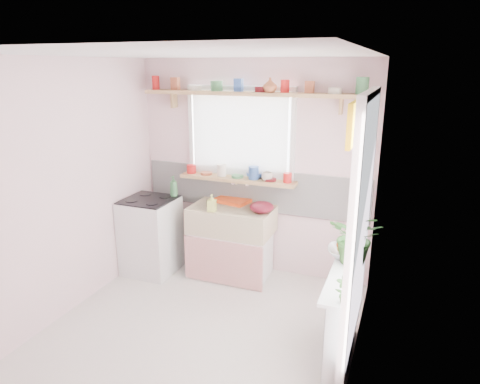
% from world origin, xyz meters
% --- Properties ---
extents(room, '(3.20, 3.20, 3.20)m').
position_xyz_m(room, '(0.66, 0.86, 1.37)').
color(room, silver).
rests_on(room, ground).
extents(sink_unit, '(0.95, 0.65, 1.11)m').
position_xyz_m(sink_unit, '(-0.15, 1.29, 0.43)').
color(sink_unit, white).
rests_on(sink_unit, ground).
extents(cooker, '(0.58, 0.58, 0.93)m').
position_xyz_m(cooker, '(-1.10, 1.05, 0.46)').
color(cooker, white).
rests_on(cooker, ground).
extents(radiator_ledge, '(0.22, 0.95, 0.78)m').
position_xyz_m(radiator_ledge, '(1.30, 0.20, 0.40)').
color(radiator_ledge, white).
rests_on(radiator_ledge, ground).
extents(windowsill, '(1.40, 0.22, 0.04)m').
position_xyz_m(windowsill, '(-0.15, 1.48, 1.14)').
color(windowsill, tan).
rests_on(windowsill, room).
extents(pine_shelf, '(2.52, 0.24, 0.04)m').
position_xyz_m(pine_shelf, '(0.00, 1.47, 2.12)').
color(pine_shelf, tan).
rests_on(pine_shelf, room).
extents(shelf_crockery, '(2.47, 0.11, 0.12)m').
position_xyz_m(shelf_crockery, '(-0.02, 1.47, 2.19)').
color(shelf_crockery, red).
rests_on(shelf_crockery, pine_shelf).
extents(sill_crockery, '(1.35, 0.11, 0.12)m').
position_xyz_m(sill_crockery, '(-0.17, 1.48, 1.22)').
color(sill_crockery, red).
rests_on(sill_crockery, windowsill).
extents(dish_tray, '(0.46, 0.38, 0.04)m').
position_xyz_m(dish_tray, '(-0.22, 1.50, 0.87)').
color(dish_tray, '#F84C16').
rests_on(dish_tray, sink_unit).
extents(colander, '(0.27, 0.27, 0.12)m').
position_xyz_m(colander, '(0.22, 1.26, 0.91)').
color(colander, maroon).
rests_on(colander, sink_unit).
extents(jade_plant, '(0.48, 0.42, 0.49)m').
position_xyz_m(jade_plant, '(1.33, 0.50, 1.02)').
color(jade_plant, '#366A2A').
rests_on(jade_plant, radiator_ledge).
extents(fruit_bowl, '(0.36, 0.36, 0.08)m').
position_xyz_m(fruit_bowl, '(1.24, 0.60, 0.81)').
color(fruit_bowl, silver).
rests_on(fruit_bowl, radiator_ledge).
extents(herb_pot, '(0.13, 0.11, 0.21)m').
position_xyz_m(herb_pot, '(1.33, -0.20, 0.88)').
color(herb_pot, '#366428').
rests_on(herb_pot, radiator_ledge).
extents(soap_bottle_sink, '(0.10, 0.10, 0.19)m').
position_xyz_m(soap_bottle_sink, '(-0.31, 1.10, 0.95)').
color(soap_bottle_sink, '#D5E063').
rests_on(soap_bottle_sink, sink_unit).
extents(sill_cup, '(0.13, 0.13, 0.10)m').
position_xyz_m(sill_cup, '(0.22, 1.47, 1.21)').
color(sill_cup, beige).
rests_on(sill_cup, windowsill).
extents(sill_bowl, '(0.23, 0.23, 0.06)m').
position_xyz_m(sill_bowl, '(0.05, 1.54, 1.19)').
color(sill_bowl, '#2E4F96').
rests_on(sill_bowl, windowsill).
extents(shelf_vase, '(0.19, 0.19, 0.15)m').
position_xyz_m(shelf_vase, '(0.25, 1.41, 2.22)').
color(shelf_vase, '#A45732').
rests_on(shelf_vase, pine_shelf).
extents(cooker_bottle, '(0.10, 0.10, 0.25)m').
position_xyz_m(cooker_bottle, '(-0.88, 1.26, 1.04)').
color(cooker_bottle, '#3B7645').
rests_on(cooker_bottle, cooker).
extents(fruit, '(0.20, 0.14, 0.10)m').
position_xyz_m(fruit, '(1.24, 0.61, 0.88)').
color(fruit, orange).
rests_on(fruit, fruit_bowl).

